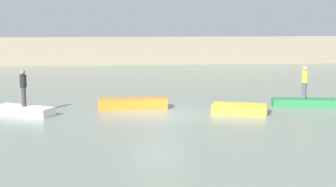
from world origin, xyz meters
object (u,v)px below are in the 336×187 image
object	(u,v)px
rowboat_yellow	(240,109)
person_yellow_shirt	(305,81)
rowboat_white	(24,111)
rowboat_green	(304,103)
rowboat_orange	(133,104)
person_dark_shirt	(23,86)

from	to	relation	value
rowboat_yellow	person_yellow_shirt	xyz separation A→B (m)	(3.88, 1.55, 1.18)
rowboat_white	person_yellow_shirt	distance (m)	14.60
rowboat_white	rowboat_green	bearing A→B (deg)	34.10
rowboat_green	person_yellow_shirt	xyz separation A→B (m)	(0.00, 0.00, 1.20)
person_yellow_shirt	rowboat_green	bearing A→B (deg)	-90.00
rowboat_orange	rowboat_green	distance (m)	9.18
rowboat_orange	person_yellow_shirt	size ratio (longest dim) A/B	2.03
rowboat_yellow	rowboat_orange	bearing A→B (deg)	-179.72
rowboat_yellow	person_dark_shirt	xyz separation A→B (m)	(-10.64, 0.51, 1.22)
person_dark_shirt	rowboat_orange	bearing A→B (deg)	12.60
rowboat_orange	person_dark_shirt	distance (m)	5.60
rowboat_orange	person_dark_shirt	world-z (taller)	person_dark_shirt
rowboat_orange	person_yellow_shirt	world-z (taller)	person_yellow_shirt
rowboat_white	rowboat_yellow	bearing A→B (deg)	27.25
rowboat_white	rowboat_yellow	size ratio (longest dim) A/B	1.13
rowboat_yellow	person_dark_shirt	bearing A→B (deg)	-164.63
rowboat_orange	rowboat_white	bearing A→B (deg)	-170.05
rowboat_green	person_dark_shirt	xyz separation A→B (m)	(-14.52, -1.04, 1.24)
person_dark_shirt	rowboat_white	bearing A→B (deg)	0.00
rowboat_green	person_yellow_shirt	world-z (taller)	person_yellow_shirt
rowboat_white	person_dark_shirt	world-z (taller)	person_dark_shirt
rowboat_green	person_dark_shirt	world-z (taller)	person_dark_shirt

